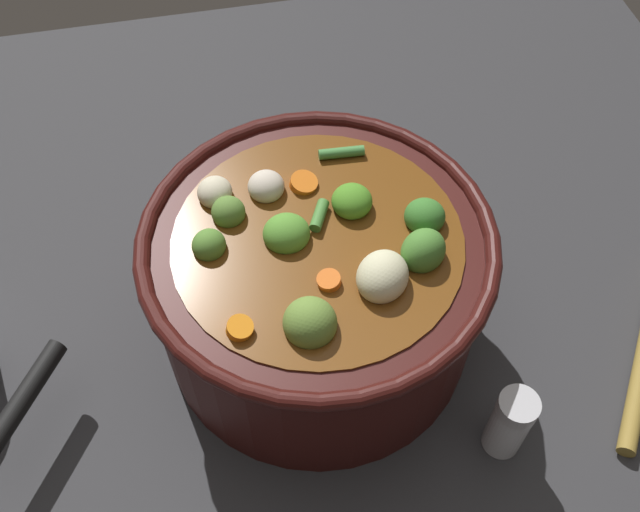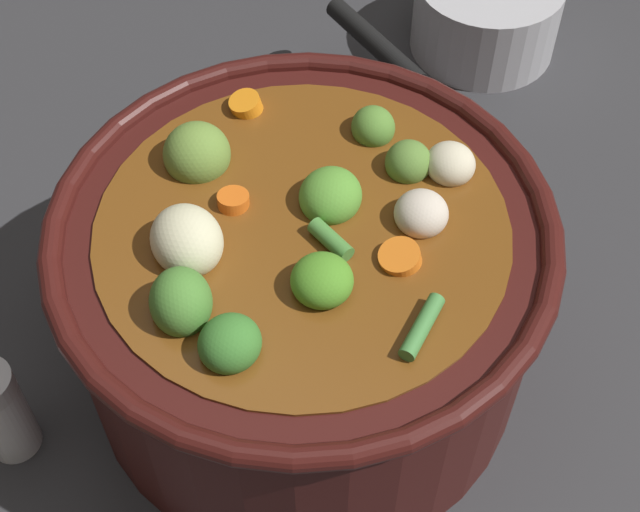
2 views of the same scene
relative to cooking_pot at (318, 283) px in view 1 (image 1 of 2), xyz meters
The scene contains 3 objects.
ground_plane 0.08m from the cooking_pot, 110.18° to the left, with size 1.10×1.10×0.00m, color #2D2D30.
cooking_pot is the anchor object (origin of this frame).
salt_shaker 0.21m from the cooking_pot, 47.65° to the right, with size 0.04×0.04×0.08m.
Camera 1 is at (-0.08, -0.37, 0.64)m, focal length 40.79 mm.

